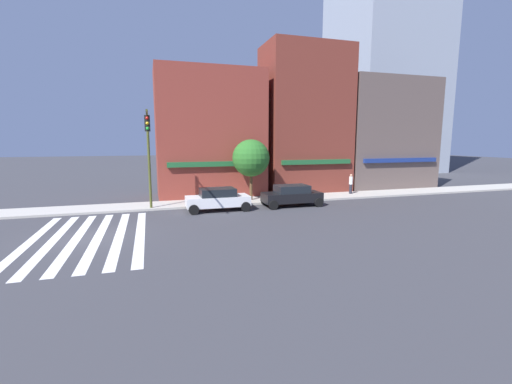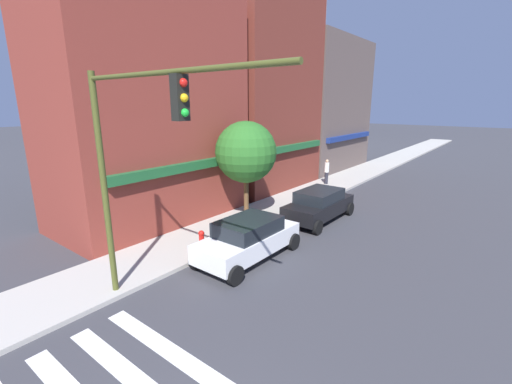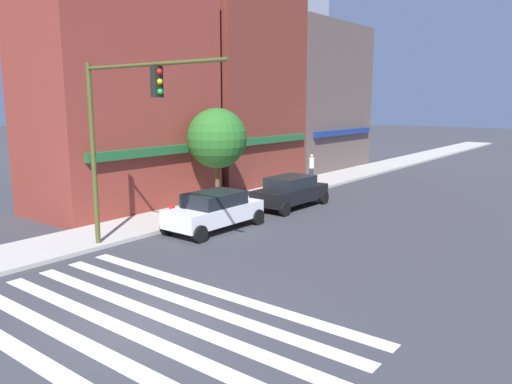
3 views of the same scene
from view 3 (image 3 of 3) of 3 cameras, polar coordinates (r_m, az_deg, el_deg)
ground_plane at (r=12.85m, az=-12.78°, el=-14.36°), size 200.00×200.00×0.00m
crosswalk_stripes at (r=12.85m, az=-12.78°, el=-14.34°), size 5.58×10.80×0.01m
storefront_row at (r=32.40m, az=-1.64°, el=11.42°), size 27.58×5.30×13.55m
traffic_signal at (r=17.48m, az=-15.43°, el=7.73°), size 0.32×6.55×6.63m
sedan_white at (r=20.86m, az=-4.78°, el=-2.07°), size 4.41×2.02×1.59m
sedan_black at (r=25.20m, az=3.95°, el=0.11°), size 4.42×2.02×1.59m
pedestrian_white_shirt at (r=32.73m, az=6.37°, el=2.85°), size 0.32×0.32×1.77m
fire_hydrant at (r=21.53m, az=-9.58°, el=-2.41°), size 0.24×0.24×0.84m
street_tree at (r=24.74m, az=-4.50°, el=6.12°), size 2.96×2.96×4.84m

